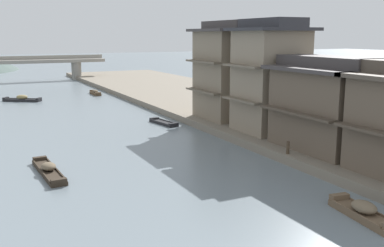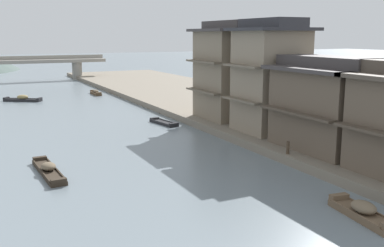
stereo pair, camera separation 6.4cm
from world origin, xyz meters
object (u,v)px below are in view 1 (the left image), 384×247
Objects in this scene: boat_midriver_drifting at (22,99)px; stone_bridge at (32,65)px; house_waterfront_narrow at (233,71)px; house_waterfront_tall at (270,76)px; boat_moored_nearest at (164,123)px; boat_moored_far at (95,93)px; mooring_post_dock_mid at (288,148)px; house_waterfront_second at (325,104)px; boat_moored_third at (49,170)px; boat_moored_second at (364,212)px.

stone_bridge reaches higher than boat_midriver_drifting.
house_waterfront_tall is at bearing -95.11° from house_waterfront_narrow.
boat_midriver_drifting is (-10.19, 21.22, 0.16)m from boat_moored_nearest.
boat_moored_far is 10.05m from boat_midriver_drifting.
mooring_post_dock_mid is at bearing -106.20° from house_waterfront_narrow.
boat_moored_third is at bearing 165.59° from house_waterfront_second.
boat_moored_second is 47.56m from boat_moored_far.
boat_moored_far is 0.46× the size of house_waterfront_second.
house_waterfront_second is at bearing 1.95° from mooring_post_dock_mid.
house_waterfront_second is (5.54, -38.88, 3.37)m from boat_moored_far.
boat_moored_third is (-11.61, 13.09, -0.08)m from boat_moored_second.
boat_moored_second is at bearing -106.25° from house_waterfront_narrow.
boat_moored_third is at bearing -137.57° from boat_moored_nearest.
stone_bridge is at bearing 94.21° from boat_moored_second.
house_waterfront_narrow reaches higher than boat_moored_far.
boat_moored_nearest is 23.54m from boat_midriver_drifting.
house_waterfront_tall reaches higher than boat_moored_far.
stone_bridge is (-7.75, 62.63, 1.89)m from mooring_post_dock_mid.
house_waterfront_tall is at bearing -80.12° from boat_moored_far.
boat_moored_far is 27.29m from house_waterfront_narrow.
mooring_post_dock_mid is (-3.16, -6.47, -3.91)m from house_waterfront_tall.
mooring_post_dock_mid is at bearing -82.24° from boat_moored_nearest.
mooring_post_dock_mid reaches higher than boat_midriver_drifting.
stone_bridge reaches higher than boat_moored_third.
house_waterfront_tall is at bearing -59.69° from boat_moored_nearest.
boat_moored_nearest is 0.84× the size of boat_midriver_drifting.
boat_moored_third reaches higher than boat_moored_far.
boat_midriver_drifting reaches higher than boat_moored_nearest.
stone_bridge is at bearing 96.82° from boat_moored_nearest.
house_waterfront_narrow reaches higher than house_waterfront_second.
house_waterfront_tall is at bearing 69.36° from boat_moored_second.
boat_moored_second is 8.97m from mooring_post_dock_mid.
boat_moored_far is (11.61, 34.47, 0.03)m from boat_moored_third.
boat_moored_nearest is 0.43× the size of house_waterfront_tall.
boat_moored_nearest is 47.56m from stone_bridge.
mooring_post_dock_mid is 63.13m from stone_bridge.
house_waterfront_narrow reaches higher than boat_moored_third.
boat_moored_second is 22.77m from house_waterfront_narrow.
house_waterfront_tall is (5.27, -9.01, 4.81)m from boat_moored_nearest.
house_waterfront_second is at bearing 57.46° from boat_moored_second.
stone_bridge is at bearing 80.05° from boat_midriver_drifting.
boat_midriver_drifting is 29.13m from house_waterfront_narrow.
boat_midriver_drifting is at bearing 108.52° from mooring_post_dock_mid.
house_waterfront_narrow is (0.70, 12.72, 1.30)m from house_waterfront_second.
stone_bridge is at bearing 102.51° from boat_moored_far.
boat_midriver_drifting is 0.60× the size of house_waterfront_second.
boat_moored_nearest is 23.50m from boat_moored_far.
boat_moored_second is at bearing -122.54° from house_waterfront_second.
boat_moored_second is 16.74m from house_waterfront_tall.
house_waterfront_narrow reaches higher than stone_bridge.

